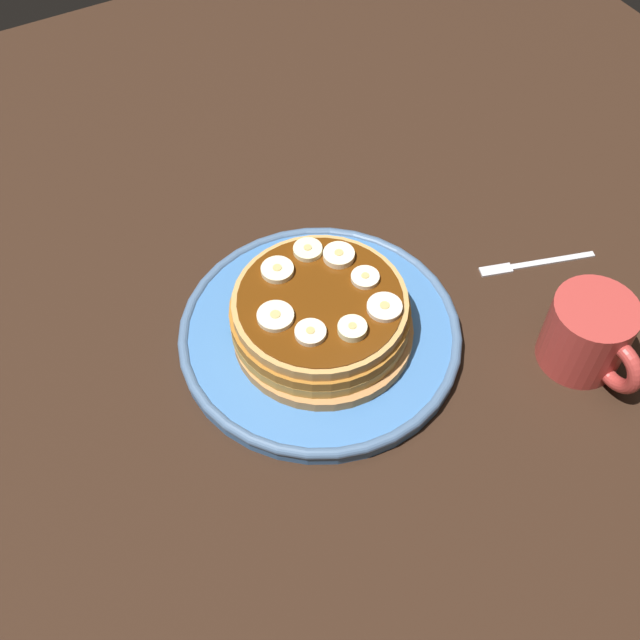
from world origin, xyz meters
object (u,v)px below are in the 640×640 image
at_px(banana_slice_4, 274,314).
at_px(banana_slice_5, 310,333).
at_px(banana_slice_6, 339,256).
at_px(coffee_mug, 590,335).
at_px(banana_slice_2, 365,278).
at_px(pancake_stack, 320,316).
at_px(banana_slice_0, 277,270).
at_px(banana_slice_7, 384,308).
at_px(banana_slice_3, 308,250).
at_px(plate, 320,333).
at_px(fork, 530,264).
at_px(banana_slice_1, 352,329).

distance_m(banana_slice_4, banana_slice_5, 0.04).
distance_m(banana_slice_6, coffee_mug, 0.25).
bearing_deg(banana_slice_2, pancake_stack, -88.71).
xyz_separation_m(banana_slice_0, banana_slice_6, (0.01, 0.06, 0.00)).
bearing_deg(banana_slice_5, banana_slice_7, 83.92).
relative_size(banana_slice_3, banana_slice_6, 0.93).
bearing_deg(banana_slice_7, banana_slice_2, 175.57).
distance_m(banana_slice_5, banana_slice_7, 0.07).
distance_m(plate, pancake_stack, 0.03).
bearing_deg(fork, banana_slice_1, -84.64).
height_order(plate, fork, plate).
bearing_deg(banana_slice_0, banana_slice_3, 102.99).
distance_m(pancake_stack, banana_slice_7, 0.07).
relative_size(banana_slice_4, fork, 0.27).
relative_size(banana_slice_0, banana_slice_2, 1.16).
xyz_separation_m(pancake_stack, banana_slice_4, (-0.00, -0.05, 0.03)).
bearing_deg(coffee_mug, banana_slice_5, -115.27).
relative_size(banana_slice_3, coffee_mug, 0.26).
bearing_deg(banana_slice_0, fork, 74.59).
xyz_separation_m(banana_slice_0, banana_slice_2, (0.05, 0.07, -0.00)).
bearing_deg(banana_slice_5, banana_slice_2, 112.32).
bearing_deg(pancake_stack, plate, 158.46).
xyz_separation_m(banana_slice_1, coffee_mug, (0.10, 0.20, -0.03)).
bearing_deg(fork, banana_slice_7, -85.69).
xyz_separation_m(plate, banana_slice_7, (0.04, 0.05, 0.06)).
xyz_separation_m(plate, fork, (0.02, 0.25, -0.01)).
bearing_deg(banana_slice_5, banana_slice_1, 66.37).
height_order(banana_slice_2, fork, banana_slice_2).
bearing_deg(banana_slice_6, banana_slice_4, -69.56).
xyz_separation_m(banana_slice_3, fork, (0.08, 0.23, -0.06)).
height_order(banana_slice_3, banana_slice_4, same).
distance_m(banana_slice_6, fork, 0.22).
bearing_deg(plate, banana_slice_7, 49.36).
bearing_deg(banana_slice_6, banana_slice_7, 3.89).
xyz_separation_m(banana_slice_4, fork, (0.03, 0.29, -0.06)).
bearing_deg(banana_slice_0, banana_slice_4, -30.73).
distance_m(banana_slice_3, banana_slice_7, 0.10).
height_order(banana_slice_2, banana_slice_6, banana_slice_6).
height_order(banana_slice_0, banana_slice_4, same).
xyz_separation_m(banana_slice_2, coffee_mug, (0.14, 0.16, -0.03)).
height_order(plate, banana_slice_4, banana_slice_4).
height_order(banana_slice_0, banana_slice_3, same).
bearing_deg(banana_slice_6, banana_slice_3, -133.42).
distance_m(banana_slice_3, banana_slice_5, 0.10).
distance_m(banana_slice_0, banana_slice_6, 0.06).
bearing_deg(banana_slice_6, banana_slice_0, -101.86).
relative_size(plate, banana_slice_4, 8.17).
bearing_deg(banana_slice_1, plate, -171.23).
xyz_separation_m(banana_slice_5, banana_slice_6, (-0.07, 0.07, 0.00)).
bearing_deg(fork, banana_slice_4, -95.44).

